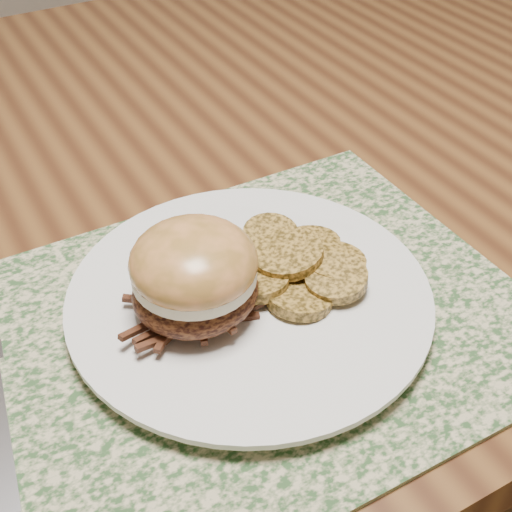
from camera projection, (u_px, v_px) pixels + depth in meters
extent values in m
plane|color=brown|center=(275.00, 498.00, 1.26)|extent=(3.50, 3.50, 0.00)
cube|color=brown|center=(285.00, 137.00, 0.79)|extent=(1.50, 0.90, 0.04)
cylinder|color=brown|center=(459.00, 128.00, 1.55)|extent=(0.06, 0.06, 0.71)
cube|color=#2D4E28|center=(229.00, 332.00, 0.53)|extent=(0.45, 0.33, 0.00)
cylinder|color=white|center=(249.00, 299.00, 0.54)|extent=(0.26, 0.26, 0.02)
ellipsoid|color=black|center=(196.00, 290.00, 0.51)|extent=(0.12, 0.12, 0.04)
cylinder|color=beige|center=(194.00, 272.00, 0.50)|extent=(0.12, 0.12, 0.01)
ellipsoid|color=#C37C40|center=(193.00, 262.00, 0.49)|extent=(0.12, 0.12, 0.05)
cylinder|color=olive|center=(241.00, 258.00, 0.56)|extent=(0.06, 0.06, 0.01)
cylinder|color=olive|center=(271.00, 235.00, 0.57)|extent=(0.06, 0.06, 0.02)
cylinder|color=olive|center=(310.00, 246.00, 0.57)|extent=(0.07, 0.07, 0.02)
cylinder|color=olive|center=(258.00, 283.00, 0.53)|extent=(0.06, 0.07, 0.02)
cylinder|color=olive|center=(287.00, 254.00, 0.55)|extent=(0.08, 0.08, 0.02)
cylinder|color=olive|center=(335.00, 263.00, 0.55)|extent=(0.06, 0.06, 0.01)
cylinder|color=olive|center=(299.00, 297.00, 0.53)|extent=(0.06, 0.06, 0.02)
cylinder|color=olive|center=(336.00, 278.00, 0.53)|extent=(0.06, 0.06, 0.02)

